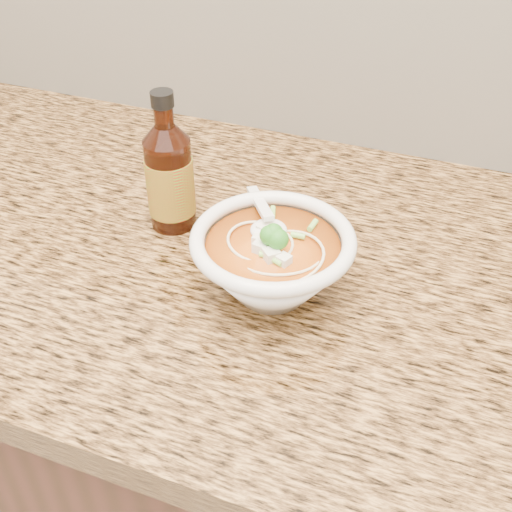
% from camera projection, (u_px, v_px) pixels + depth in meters
% --- Properties ---
extents(cabinet, '(4.00, 0.65, 0.86)m').
position_uv_depth(cabinet, '(276.00, 467.00, 1.10)').
color(cabinet, '#331D0F').
rests_on(cabinet, ground).
extents(counter_slab, '(4.00, 0.68, 0.04)m').
position_uv_depth(counter_slab, '(283.00, 265.00, 0.82)').
color(counter_slab, '#AB793E').
rests_on(counter_slab, cabinet).
extents(soup_bowl, '(0.19, 0.20, 0.10)m').
position_uv_depth(soup_bowl, '(273.00, 263.00, 0.73)').
color(soup_bowl, white).
rests_on(soup_bowl, counter_slab).
extents(hot_sauce_bottle, '(0.07, 0.07, 0.19)m').
position_uv_depth(hot_sauce_bottle, '(170.00, 178.00, 0.82)').
color(hot_sauce_bottle, '#381207').
rests_on(hot_sauce_bottle, counter_slab).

